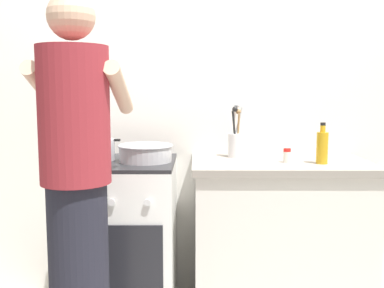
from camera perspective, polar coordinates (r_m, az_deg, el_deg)
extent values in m
cube|color=silver|center=(2.83, 3.11, 5.94)|extent=(3.20, 0.10, 2.50)
cube|color=silver|center=(2.67, 11.05, -12.17)|extent=(0.96, 0.56, 0.86)
cube|color=gray|center=(2.56, 11.28, -2.60)|extent=(1.00, 0.60, 0.04)
cube|color=white|center=(2.66, -8.85, -11.99)|extent=(0.60, 0.60, 0.88)
cube|color=#232326|center=(2.55, -9.03, -2.37)|extent=(0.60, 0.60, 0.02)
cube|color=black|center=(2.38, -10.06, -14.80)|extent=(0.51, 0.01, 0.40)
cylinder|color=silver|center=(2.32, -14.67, -7.22)|extent=(0.04, 0.01, 0.04)
cylinder|color=silver|center=(2.28, -10.26, -7.35)|extent=(0.04, 0.01, 0.04)
cylinder|color=silver|center=(2.25, -5.71, -7.44)|extent=(0.04, 0.01, 0.04)
cylinder|color=#B2B2B7|center=(2.59, -12.03, -0.71)|extent=(0.20, 0.20, 0.12)
cube|color=black|center=(2.61, -14.49, 0.49)|extent=(0.04, 0.02, 0.01)
cube|color=black|center=(2.56, -9.57, 0.50)|extent=(0.04, 0.02, 0.01)
cylinder|color=#B7B7BC|center=(2.50, -5.97, -1.19)|extent=(0.29, 0.29, 0.09)
torus|color=#B7B7BC|center=(2.49, -5.98, -0.22)|extent=(0.31, 0.31, 0.01)
cylinder|color=silver|center=(2.66, 5.70, -0.18)|extent=(0.10, 0.10, 0.14)
cylinder|color=black|center=(2.63, 5.48, 1.43)|extent=(0.04, 0.03, 0.26)
sphere|color=black|center=(2.63, 5.51, 4.47)|extent=(0.03, 0.03, 0.03)
cylinder|color=#B7BABF|center=(2.66, 5.72, 1.66)|extent=(0.07, 0.01, 0.28)
sphere|color=#B7BABF|center=(2.65, 5.76, 4.94)|extent=(0.03, 0.03, 0.03)
cylinder|color=silver|center=(2.66, 5.36, 1.43)|extent=(0.02, 0.04, 0.25)
sphere|color=silver|center=(2.65, 5.40, 4.34)|extent=(0.03, 0.03, 0.03)
cylinder|color=#9E7547|center=(2.66, 5.91, 1.36)|extent=(0.02, 0.06, 0.24)
sphere|color=#9E7547|center=(2.65, 5.94, 4.14)|extent=(0.03, 0.03, 0.03)
cylinder|color=silver|center=(2.51, 12.05, -1.65)|extent=(0.04, 0.04, 0.06)
cylinder|color=red|center=(2.50, 12.07, -0.76)|extent=(0.04, 0.04, 0.02)
cylinder|color=gold|center=(2.51, 16.31, -0.49)|extent=(0.06, 0.06, 0.17)
cylinder|color=gold|center=(2.50, 16.39, 1.88)|extent=(0.03, 0.03, 0.04)
cylinder|color=black|center=(2.50, 16.41, 2.47)|extent=(0.03, 0.03, 0.02)
cylinder|color=black|center=(2.12, -14.19, -16.80)|extent=(0.26, 0.26, 0.90)
cylinder|color=maroon|center=(1.95, -14.83, 3.56)|extent=(0.30, 0.30, 0.58)
sphere|color=#D3AA8C|center=(1.97, -15.20, 15.53)|extent=(0.20, 0.20, 0.20)
cylinder|color=#D3AA8C|center=(2.13, -18.37, 6.66)|extent=(0.07, 0.41, 0.24)
cylinder|color=#D3AA8C|center=(2.05, -9.26, 6.92)|extent=(0.07, 0.41, 0.24)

